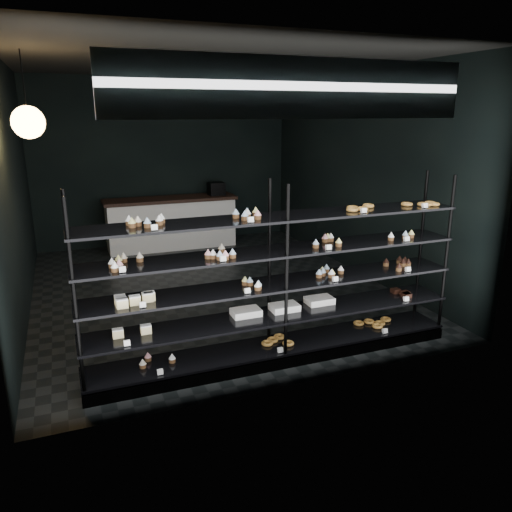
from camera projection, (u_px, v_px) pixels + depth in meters
name	position (u px, v px, depth m)	size (l,w,h in m)	color
room	(207.00, 182.00, 7.11)	(5.01, 6.01, 3.20)	black
display_shelf	(275.00, 304.00, 5.19)	(4.00, 0.50, 1.91)	black
signage	(299.00, 88.00, 4.17)	(3.30, 0.05, 0.50)	#0C0E3E
pendant_lamp	(28.00, 122.00, 5.31)	(0.34, 0.34, 0.90)	black
service_counter	(172.00, 222.00, 9.65)	(2.51, 0.65, 1.23)	white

